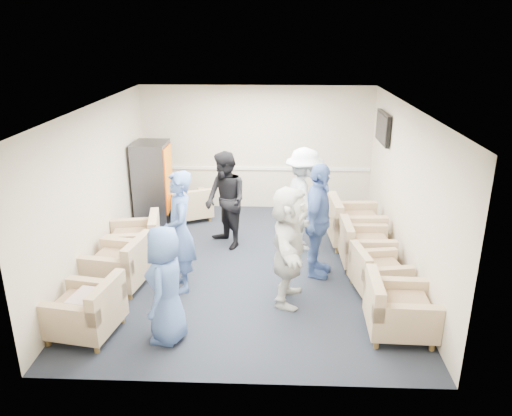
{
  "coord_description": "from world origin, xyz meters",
  "views": [
    {
      "loc": [
        0.41,
        -7.66,
        3.83
      ],
      "look_at": [
        0.1,
        0.2,
        0.98
      ],
      "focal_mm": 35.0,
      "sensor_mm": 36.0,
      "label": 1
    }
  ],
  "objects_px": {
    "person_mid_left": "(180,232)",
    "person_back_left": "(226,201)",
    "armchair_right_far": "(352,225)",
    "person_front_left": "(166,285)",
    "armchair_left_far": "(138,241)",
    "armchair_right_near": "(396,311)",
    "person_mid_right": "(318,221)",
    "armchair_left_near": "(88,312)",
    "armchair_right_midfar": "(363,247)",
    "armchair_corner": "(192,206)",
    "person_back_right": "(304,200)",
    "armchair_right_midnear": "(376,274)",
    "armchair_left_mid": "(121,266)",
    "vending_machine": "(153,183)",
    "person_front_right": "(289,246)"
  },
  "relations": [
    {
      "from": "person_back_left",
      "to": "armchair_left_near",
      "type": "bearing_deg",
      "value": -63.06
    },
    {
      "from": "armchair_right_midfar",
      "to": "armchair_corner",
      "type": "relative_size",
      "value": 0.84
    },
    {
      "from": "armchair_right_far",
      "to": "person_mid_right",
      "type": "relative_size",
      "value": 0.53
    },
    {
      "from": "armchair_corner",
      "to": "person_back_left",
      "type": "bearing_deg",
      "value": 97.15
    },
    {
      "from": "person_back_left",
      "to": "armchair_corner",
      "type": "bearing_deg",
      "value": 177.29
    },
    {
      "from": "armchair_left_near",
      "to": "armchair_right_midfar",
      "type": "distance_m",
      "value": 4.49
    },
    {
      "from": "armchair_corner",
      "to": "person_front_left",
      "type": "bearing_deg",
      "value": 69.58
    },
    {
      "from": "armchair_left_far",
      "to": "armchair_right_far",
      "type": "bearing_deg",
      "value": 92.27
    },
    {
      "from": "armchair_right_midnear",
      "to": "armchair_right_near",
      "type": "bearing_deg",
      "value": 172.9
    },
    {
      "from": "armchair_left_far",
      "to": "armchair_right_midnear",
      "type": "xyz_separation_m",
      "value": [
        3.93,
        -0.98,
        -0.04
      ]
    },
    {
      "from": "armchair_corner",
      "to": "person_front_right",
      "type": "height_order",
      "value": "person_front_right"
    },
    {
      "from": "armchair_right_far",
      "to": "armchair_corner",
      "type": "height_order",
      "value": "armchair_right_far"
    },
    {
      "from": "armchair_left_far",
      "to": "armchair_right_midfar",
      "type": "relative_size",
      "value": 1.16
    },
    {
      "from": "armchair_right_midnear",
      "to": "person_mid_left",
      "type": "relative_size",
      "value": 0.47
    },
    {
      "from": "person_back_right",
      "to": "armchair_right_near",
      "type": "bearing_deg",
      "value": -172.6
    },
    {
      "from": "armchair_left_near",
      "to": "armchair_right_near",
      "type": "relative_size",
      "value": 1.1
    },
    {
      "from": "armchair_left_mid",
      "to": "person_front_left",
      "type": "relative_size",
      "value": 0.64
    },
    {
      "from": "armchair_right_midnear",
      "to": "armchair_left_near",
      "type": "bearing_deg",
      "value": 98.48
    },
    {
      "from": "armchair_left_far",
      "to": "vending_machine",
      "type": "distance_m",
      "value": 1.93
    },
    {
      "from": "armchair_left_far",
      "to": "armchair_corner",
      "type": "bearing_deg",
      "value": 152.48
    },
    {
      "from": "armchair_right_midfar",
      "to": "person_back_right",
      "type": "height_order",
      "value": "person_back_right"
    },
    {
      "from": "armchair_left_mid",
      "to": "person_back_left",
      "type": "bearing_deg",
      "value": 146.82
    },
    {
      "from": "person_front_left",
      "to": "armchair_corner",
      "type": "bearing_deg",
      "value": -169.41
    },
    {
      "from": "armchair_left_near",
      "to": "person_back_left",
      "type": "distance_m",
      "value": 3.34
    },
    {
      "from": "armchair_right_midnear",
      "to": "person_mid_right",
      "type": "relative_size",
      "value": 0.47
    },
    {
      "from": "armchair_right_midnear",
      "to": "person_mid_right",
      "type": "bearing_deg",
      "value": 48.75
    },
    {
      "from": "armchair_left_near",
      "to": "person_back_right",
      "type": "bearing_deg",
      "value": 144.32
    },
    {
      "from": "armchair_right_near",
      "to": "armchair_right_midfar",
      "type": "relative_size",
      "value": 1.04
    },
    {
      "from": "armchair_right_midnear",
      "to": "vending_machine",
      "type": "relative_size",
      "value": 0.52
    },
    {
      "from": "armchair_right_near",
      "to": "person_mid_left",
      "type": "xyz_separation_m",
      "value": [
        -3.03,
        1.12,
        0.6
      ]
    },
    {
      "from": "vending_machine",
      "to": "person_front_left",
      "type": "height_order",
      "value": "vending_machine"
    },
    {
      "from": "armchair_right_far",
      "to": "armchair_corner",
      "type": "bearing_deg",
      "value": 66.88
    },
    {
      "from": "armchair_right_far",
      "to": "person_front_left",
      "type": "xyz_separation_m",
      "value": [
        -2.79,
        -3.13,
        0.4
      ]
    },
    {
      "from": "armchair_right_near",
      "to": "armchair_right_far",
      "type": "bearing_deg",
      "value": 5.17
    },
    {
      "from": "armchair_right_midnear",
      "to": "person_back_right",
      "type": "relative_size",
      "value": 0.47
    },
    {
      "from": "armchair_left_far",
      "to": "person_mid_right",
      "type": "relative_size",
      "value": 0.52
    },
    {
      "from": "person_mid_left",
      "to": "person_back_left",
      "type": "bearing_deg",
      "value": 145.95
    },
    {
      "from": "armchair_left_far",
      "to": "person_mid_left",
      "type": "distance_m",
      "value": 1.49
    },
    {
      "from": "armchair_right_near",
      "to": "person_mid_right",
      "type": "height_order",
      "value": "person_mid_right"
    },
    {
      "from": "armchair_corner",
      "to": "person_mid_left",
      "type": "height_order",
      "value": "person_mid_left"
    },
    {
      "from": "person_mid_right",
      "to": "armchair_right_near",
      "type": "bearing_deg",
      "value": -135.69
    },
    {
      "from": "armchair_right_midnear",
      "to": "person_front_right",
      "type": "height_order",
      "value": "person_front_right"
    },
    {
      "from": "person_back_left",
      "to": "person_front_right",
      "type": "distance_m",
      "value": 2.23
    },
    {
      "from": "person_back_left",
      "to": "vending_machine",
      "type": "bearing_deg",
      "value": -162.41
    },
    {
      "from": "armchair_right_midfar",
      "to": "armchair_right_far",
      "type": "distance_m",
      "value": 0.9
    },
    {
      "from": "armchair_left_far",
      "to": "armchair_right_far",
      "type": "relative_size",
      "value": 0.98
    },
    {
      "from": "armchair_left_far",
      "to": "person_front_right",
      "type": "xyz_separation_m",
      "value": [
        2.58,
        -1.3,
        0.55
      ]
    },
    {
      "from": "armchair_left_mid",
      "to": "armchair_right_midfar",
      "type": "distance_m",
      "value": 3.98
    },
    {
      "from": "armchair_left_far",
      "to": "armchair_right_near",
      "type": "bearing_deg",
      "value": 52.45
    },
    {
      "from": "armchair_left_mid",
      "to": "person_front_right",
      "type": "distance_m",
      "value": 2.67
    }
  ]
}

